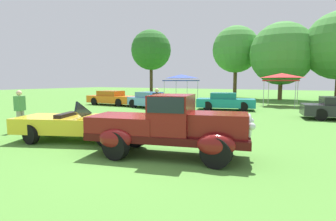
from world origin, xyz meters
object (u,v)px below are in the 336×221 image
at_px(feature_pickup_truck, 169,125).
at_px(show_car_skyblue, 150,100).
at_px(show_car_orange, 112,98).
at_px(show_car_teal, 225,102).
at_px(canopy_tent_left_field, 181,77).
at_px(spectator_between_cars, 20,109).
at_px(spectator_near_truck, 157,103).
at_px(neighbor_convertible, 80,124).
at_px(canopy_tent_center_field, 282,77).

xyz_separation_m(feature_pickup_truck, show_car_skyblue, (-7.79, 10.86, -0.27)).
bearing_deg(show_car_orange, show_car_teal, 6.03).
relative_size(show_car_skyblue, canopy_tent_left_field, 1.51).
bearing_deg(spectator_between_cars, spectator_near_truck, 57.20).
height_order(neighbor_convertible, spectator_between_cars, spectator_between_cars).
height_order(canopy_tent_left_field, canopy_tent_center_field, same).
bearing_deg(show_car_teal, show_car_skyblue, -165.10).
relative_size(neighbor_convertible, canopy_tent_left_field, 1.62).
xyz_separation_m(spectator_near_truck, canopy_tent_center_field, (4.51, 12.26, 1.51)).
distance_m(feature_pickup_truck, show_car_skyblue, 13.37).
xyz_separation_m(show_car_skyblue, spectator_between_cars, (0.67, -10.70, 0.31)).
bearing_deg(canopy_tent_center_field, spectator_between_cars, -114.24).
bearing_deg(canopy_tent_center_field, show_car_teal, -119.95).
xyz_separation_m(feature_pickup_truck, canopy_tent_left_field, (-8.52, 17.63, 1.55)).
bearing_deg(show_car_skyblue, show_car_orange, 174.14).
bearing_deg(show_car_skyblue, canopy_tent_center_field, 38.43).
height_order(show_car_teal, canopy_tent_center_field, canopy_tent_center_field).
xyz_separation_m(show_car_teal, canopy_tent_center_field, (3.06, 5.32, 1.82)).
height_order(show_car_orange, canopy_tent_left_field, canopy_tent_left_field).
bearing_deg(canopy_tent_center_field, canopy_tent_left_field, -179.95).
relative_size(feature_pickup_truck, show_car_skyblue, 1.10).
height_order(show_car_teal, spectator_near_truck, spectator_near_truck).
bearing_deg(spectator_between_cars, neighbor_convertible, 0.83).
xyz_separation_m(neighbor_convertible, show_car_orange, (-8.32, 11.08, 0.02)).
height_order(show_car_orange, canopy_tent_center_field, canopy_tent_center_field).
bearing_deg(spectator_between_cars, show_car_teal, 68.45).
distance_m(neighbor_convertible, show_car_skyblue, 11.41).
height_order(neighbor_convertible, show_car_skyblue, neighbor_convertible).
relative_size(show_car_skyblue, canopy_tent_center_field, 1.55).
distance_m(show_car_skyblue, canopy_tent_left_field, 7.05).
bearing_deg(neighbor_convertible, spectator_between_cars, -179.17).
bearing_deg(canopy_tent_left_field, spectator_between_cars, -85.42).
bearing_deg(show_car_skyblue, feature_pickup_truck, -54.35).
relative_size(show_car_teal, spectator_near_truck, 2.56).
bearing_deg(show_car_orange, canopy_tent_left_field, 61.09).
distance_m(show_car_orange, spectator_between_cars, 12.17).
height_order(spectator_between_cars, canopy_tent_center_field, canopy_tent_center_field).
height_order(neighbor_convertible, canopy_tent_center_field, canopy_tent_center_field).
xyz_separation_m(feature_pickup_truck, spectator_between_cars, (-7.12, 0.16, 0.05)).
distance_m(spectator_near_truck, spectator_between_cars, 6.20).
xyz_separation_m(feature_pickup_truck, show_car_teal, (-2.32, 12.32, -0.27)).
bearing_deg(canopy_tent_left_field, neighbor_convertible, -74.52).
xyz_separation_m(canopy_tent_left_field, canopy_tent_center_field, (9.27, 0.01, -0.00)).
relative_size(show_car_teal, canopy_tent_center_field, 1.60).
distance_m(feature_pickup_truck, spectator_between_cars, 7.12).
bearing_deg(spectator_between_cars, show_car_skyblue, 93.60).
xyz_separation_m(neighbor_convertible, canopy_tent_left_field, (-4.82, 17.42, 1.84)).
bearing_deg(show_car_teal, spectator_between_cars, -111.55).
xyz_separation_m(neighbor_convertible, spectator_near_truck, (-0.06, 5.16, 0.34)).
xyz_separation_m(spectator_between_cars, canopy_tent_center_field, (7.87, 17.47, 1.51)).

